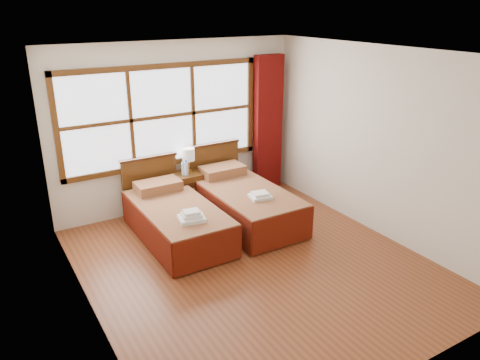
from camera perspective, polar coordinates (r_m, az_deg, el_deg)
floor at (r=6.01m, az=1.82°, el=-10.25°), size 4.50×4.50×0.00m
ceiling at (r=5.18m, az=2.16°, el=15.23°), size 4.50×4.50×0.00m
wall_back at (r=7.37m, az=-7.61°, el=6.47°), size 4.00×0.00×4.00m
wall_left at (r=4.75m, az=-18.77°, el=-2.66°), size 0.00×4.50×4.50m
wall_right at (r=6.71m, az=16.52°, el=4.36°), size 0.00×4.50×4.50m
window at (r=7.20m, az=-9.40°, el=7.67°), size 3.16×0.06×1.56m
curtain at (r=8.03m, az=3.41°, el=6.85°), size 0.50×0.16×2.30m
bed_left at (r=6.59m, az=-7.87°, el=-4.69°), size 0.97×1.99×0.93m
bed_right at (r=7.04m, az=0.37°, el=-2.64°), size 1.01×2.03×0.98m
nightstand at (r=7.46m, az=-6.37°, el=-1.37°), size 0.45×0.45×0.60m
towels_left at (r=6.00m, az=-5.91°, el=-4.45°), size 0.37×0.34×0.14m
towels_right at (r=6.59m, az=2.49°, el=-1.91°), size 0.33×0.30×0.09m
lamp at (r=7.36m, az=-6.30°, el=3.03°), size 0.20×0.20×0.38m
bottle_near at (r=7.24m, az=-6.58°, el=1.44°), size 0.07×0.07×0.25m
bottle_far at (r=7.27m, az=-6.93°, el=1.39°), size 0.06×0.06×0.22m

